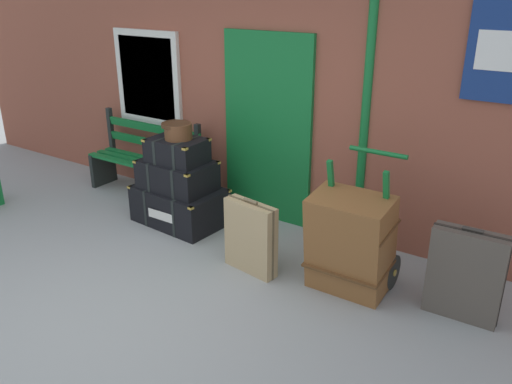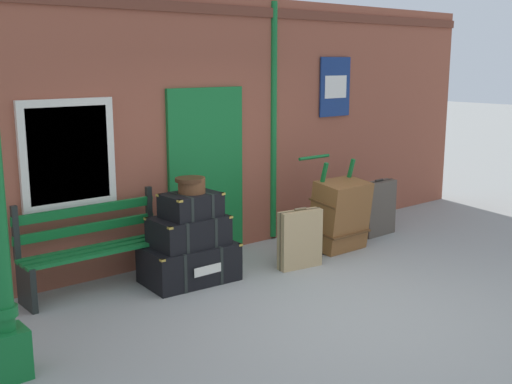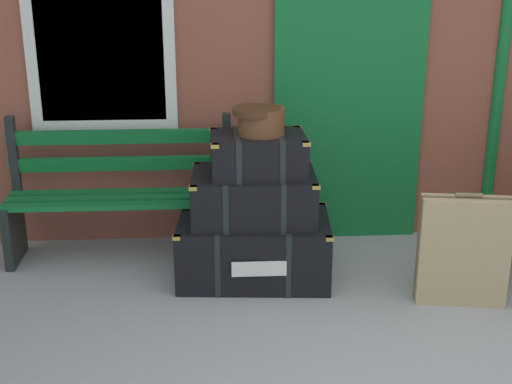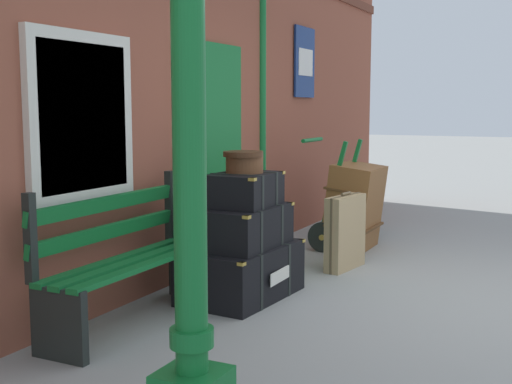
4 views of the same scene
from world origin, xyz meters
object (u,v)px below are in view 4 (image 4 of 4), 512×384
steamer_trunk_top (244,190)px  suitcase_caramel (345,232)px  porters_trolley (338,223)px  steamer_trunk_base (241,271)px  round_hatbox (244,160)px  suitcase_oxblood (366,201)px  lamp_post (190,192)px  platform_bench (127,261)px  steamer_trunk_middle (242,226)px  large_brown_trunk (355,206)px

steamer_trunk_top → suitcase_caramel: bearing=-18.7°
steamer_trunk_top → porters_trolley: (2.16, -0.04, -0.60)m
steamer_trunk_base → steamer_trunk_top: size_ratio=1.70×
steamer_trunk_base → round_hatbox: (0.04, -0.01, 0.89)m
steamer_trunk_base → suitcase_oxblood: (3.13, -0.09, 0.17)m
steamer_trunk_base → lamp_post: bearing=-157.5°
platform_bench → suitcase_caramel: 2.36m
platform_bench → steamer_trunk_top: platform_bench is taller
steamer_trunk_base → steamer_trunk_middle: bearing=-107.5°
steamer_trunk_middle → round_hatbox: round_hatbox is taller
round_hatbox → suitcase_oxblood: size_ratio=0.41×
steamer_trunk_top → suitcase_caramel: steamer_trunk_top is taller
steamer_trunk_middle → suitcase_oxblood: size_ratio=1.02×
platform_bench → round_hatbox: bearing=-23.8°
lamp_post → steamer_trunk_middle: (2.31, 0.95, -0.59)m
steamer_trunk_middle → steamer_trunk_top: bearing=-20.0°
lamp_post → suitcase_oxblood: 5.56m
platform_bench → suitcase_caramel: size_ratio=2.18×
round_hatbox → suitcase_caramel: 1.51m
steamer_trunk_middle → porters_trolley: 2.21m
lamp_post → suitcase_oxblood: bearing=9.1°
steamer_trunk_top → large_brown_trunk: steamer_trunk_top is taller
round_hatbox → suitcase_oxblood: bearing=-1.5°
steamer_trunk_top → porters_trolley: porters_trolley is taller
steamer_trunk_top → round_hatbox: bearing=33.3°
porters_trolley → steamer_trunk_top: bearing=178.9°
lamp_post → platform_bench: bearing=44.9°
lamp_post → steamer_trunk_middle: lamp_post is taller
steamer_trunk_top → large_brown_trunk: 2.21m
lamp_post → steamer_trunk_top: size_ratio=4.95×
platform_bench → steamer_trunk_base: 1.04m
steamer_trunk_base → platform_bench: bearing=155.6°
lamp_post → suitcase_caramel: size_ratio=4.18×
platform_bench → large_brown_trunk: size_ratio=1.73×
porters_trolley → round_hatbox: bearing=178.6°
platform_bench → steamer_trunk_base: platform_bench is taller
steamer_trunk_middle → suitcase_oxblood: 3.14m
porters_trolley → lamp_post: bearing=-168.7°
steamer_trunk_base → suitcase_caramel: bearing=-19.1°
round_hatbox → steamer_trunk_middle: bearing=-179.6°
lamp_post → steamer_trunk_middle: size_ratio=3.72×
lamp_post → large_brown_trunk: lamp_post is taller
steamer_trunk_top → suitcase_oxblood: (3.10, -0.07, -0.49)m
porters_trolley → suitcase_oxblood: size_ratio=1.46×
large_brown_trunk → steamer_trunk_middle: bearing=174.0°
suitcase_oxblood → steamer_trunk_top: bearing=178.7°
platform_bench → round_hatbox: 1.24m
lamp_post → large_brown_trunk: bearing=9.1°
steamer_trunk_base → porters_trolley: size_ratio=0.89×
lamp_post → steamer_trunk_base: bearing=22.5°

